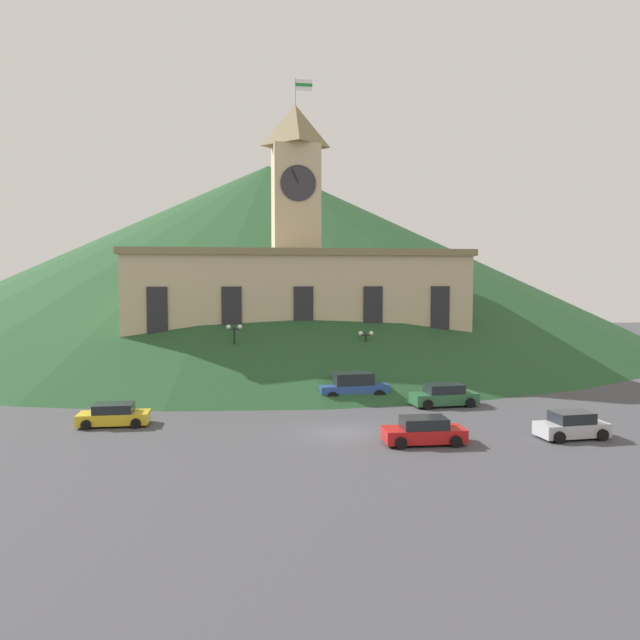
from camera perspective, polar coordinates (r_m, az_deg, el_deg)
The scene contains 12 objects.
ground_plane at distance 36.81m, azimuth 1.96°, elevation -10.27°, with size 160.00×160.00×0.00m, color #424247.
civic_building at distance 59.29m, azimuth -2.22°, elevation 1.51°, with size 31.13×12.34×27.50m.
banner_fence at distance 50.13m, azimuth -0.96°, elevation -5.20°, with size 29.25×0.12×2.19m.
hillside_backdrop at distance 97.37m, azimuth -4.72°, elevation 6.26°, with size 111.06×111.06×26.20m, color #234C28.
street_lamp_far_right at distance 50.29m, azimuth -7.84°, elevation -2.09°, with size 1.26×0.36×5.28m.
street_lamp_right at distance 51.59m, azimuth 4.21°, elevation -2.37°, with size 1.26×0.36×4.63m.
car_blue_van at distance 45.87m, azimuth 2.99°, elevation -6.22°, with size 5.23×2.67×2.10m.
car_silver_hatch at distance 38.20m, azimuth 22.02°, elevation -8.97°, with size 3.99×2.20×1.50m.
car_green_wagon at distance 45.01m, azimuth 11.26°, elevation -6.81°, with size 4.70×2.35×1.55m.
car_red_sedan at distance 34.82m, azimuth 9.47°, elevation -10.01°, with size 4.46×2.25×1.45m.
car_yellow_coupe at distance 40.46m, azimuth -18.33°, elevation -8.27°, with size 4.22×2.15×1.35m.
pedestrian at distance 47.58m, azimuth -9.01°, elevation -5.84°, with size 0.40×0.46×1.86m.
Camera 1 is at (-6.52, -35.10, 8.98)m, focal length 35.00 mm.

